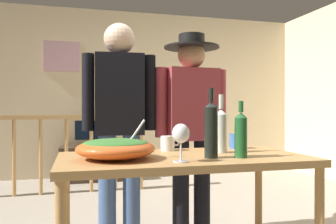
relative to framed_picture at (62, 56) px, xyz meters
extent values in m
cube|color=beige|center=(1.10, 0.06, -0.54)|extent=(5.49, 0.10, 2.56)
cube|color=#C1929F|center=(0.00, 0.00, 0.00)|extent=(0.52, 0.03, 0.45)
cylinder|color=#B2844C|center=(-0.50, -0.98, -1.37)|extent=(0.04, 0.04, 0.91)
cylinder|color=#B2844C|center=(-0.20, -0.98, -1.37)|extent=(0.04, 0.04, 0.91)
cylinder|color=#B2844C|center=(0.10, -0.98, -1.37)|extent=(0.04, 0.04, 0.91)
cylinder|color=#B2844C|center=(0.39, -0.98, -1.37)|extent=(0.04, 0.04, 0.91)
cylinder|color=#B2844C|center=(0.69, -0.98, -1.37)|extent=(0.04, 0.04, 0.91)
cylinder|color=#B2844C|center=(0.99, -0.98, -1.37)|extent=(0.04, 0.04, 0.91)
cube|color=#B2844C|center=(-0.20, -0.98, -0.89)|extent=(2.46, 0.07, 0.05)
cube|color=#B2844C|center=(0.99, -0.98, -1.32)|extent=(0.10, 0.10, 1.01)
cube|color=#38281E|center=(0.43, -0.29, -1.57)|extent=(0.90, 0.40, 0.49)
cube|color=black|center=(0.43, -0.29, -1.32)|extent=(0.20, 0.12, 0.02)
cylinder|color=black|center=(0.43, -0.29, -1.27)|extent=(0.03, 0.03, 0.08)
cube|color=black|center=(0.43, -0.32, -1.09)|extent=(0.48, 0.06, 0.27)
cube|color=black|center=(0.43, -0.35, -1.09)|extent=(0.44, 0.01, 0.25)
cube|color=#B2844C|center=(0.81, -3.50, -1.08)|extent=(1.39, 0.71, 0.04)
cylinder|color=#B2844C|center=(0.16, -3.18, -1.46)|extent=(0.05, 0.05, 0.72)
cylinder|color=#B2844C|center=(1.47, -3.18, -1.46)|extent=(0.05, 0.05, 0.72)
ellipsoid|color=#DB5B23|center=(0.43, -3.54, -1.00)|extent=(0.42, 0.42, 0.11)
ellipsoid|color=#38702D|center=(0.43, -3.54, -0.98)|extent=(0.34, 0.34, 0.05)
cylinder|color=silver|center=(0.51, -3.54, -0.96)|extent=(0.15, 0.01, 0.21)
cylinder|color=silver|center=(0.73, -3.72, -1.06)|extent=(0.08, 0.08, 0.01)
cylinder|color=silver|center=(0.73, -3.72, -1.00)|extent=(0.01, 0.01, 0.10)
ellipsoid|color=silver|center=(0.73, -3.72, -0.92)|extent=(0.09, 0.09, 0.10)
cylinder|color=#1E5628|center=(1.09, -3.66, -0.95)|extent=(0.07, 0.07, 0.22)
cone|color=#1E5628|center=(1.09, -3.66, -0.83)|extent=(0.07, 0.07, 0.03)
cylinder|color=#1E5628|center=(1.09, -3.66, -0.78)|extent=(0.03, 0.03, 0.06)
cylinder|color=silver|center=(1.08, -3.43, -0.94)|extent=(0.07, 0.07, 0.23)
cone|color=silver|center=(1.08, -3.43, -0.81)|extent=(0.07, 0.07, 0.03)
cylinder|color=silver|center=(1.08, -3.43, -0.75)|extent=(0.03, 0.03, 0.09)
cylinder|color=black|center=(0.93, -3.63, -0.92)|extent=(0.07, 0.07, 0.27)
cone|color=black|center=(0.93, -3.63, -0.77)|extent=(0.07, 0.07, 0.03)
cylinder|color=black|center=(0.93, -3.63, -0.72)|extent=(0.03, 0.03, 0.07)
cylinder|color=#3866B2|center=(1.27, -3.24, -1.01)|extent=(0.09, 0.09, 0.10)
torus|color=#3866B2|center=(1.32, -3.24, -1.00)|extent=(0.05, 0.01, 0.05)
cylinder|color=white|center=(0.79, -3.24, -1.01)|extent=(0.09, 0.09, 0.09)
torus|color=white|center=(0.84, -3.24, -1.01)|extent=(0.05, 0.01, 0.05)
cylinder|color=#3D5684|center=(0.62, -2.81, -1.40)|extent=(0.13, 0.13, 0.84)
cylinder|color=#3D5684|center=(0.44, -2.80, -1.40)|extent=(0.13, 0.13, 0.84)
cube|color=black|center=(0.53, -2.80, -0.68)|extent=(0.37, 0.24, 0.59)
cylinder|color=black|center=(0.76, -2.82, -0.67)|extent=(0.09, 0.09, 0.57)
cylinder|color=black|center=(0.30, -2.79, -0.67)|extent=(0.09, 0.09, 0.57)
sphere|color=beige|center=(0.53, -2.80, -0.27)|extent=(0.23, 0.23, 0.23)
cylinder|color=black|center=(1.19, -2.80, -1.43)|extent=(0.13, 0.13, 0.79)
cylinder|color=black|center=(1.01, -2.81, -1.43)|extent=(0.13, 0.13, 0.79)
cube|color=#9E3842|center=(1.10, -2.80, -0.75)|extent=(0.42, 0.25, 0.56)
cylinder|color=#9E3842|center=(1.35, -2.79, -0.74)|extent=(0.09, 0.09, 0.53)
cylinder|color=#9E3842|center=(0.85, -2.82, -0.74)|extent=(0.09, 0.09, 0.53)
sphere|color=tan|center=(1.10, -2.80, -0.37)|extent=(0.22, 0.22, 0.22)
cylinder|color=black|center=(1.10, -2.80, -0.31)|extent=(0.44, 0.44, 0.01)
cylinder|color=black|center=(1.10, -2.80, -0.26)|extent=(0.21, 0.21, 0.10)
camera|label=1|loc=(0.23, -5.36, -0.80)|focal=36.74mm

